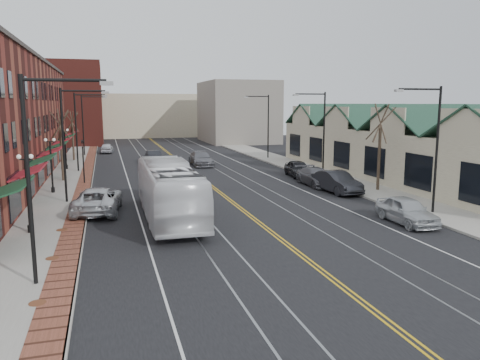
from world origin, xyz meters
TOP-DOWN VIEW (x-y plane):
  - ground at (0.00, 0.00)m, footprint 160.00×160.00m
  - sidewalk_left at (-12.00, 20.00)m, footprint 4.00×120.00m
  - sidewalk_right at (12.00, 20.00)m, footprint 4.00×120.00m
  - building_right at (18.00, 20.00)m, footprint 8.00×36.00m
  - backdrop_left at (-16.00, 70.00)m, footprint 14.00×18.00m
  - backdrop_mid at (0.00, 85.00)m, footprint 22.00×14.00m
  - backdrop_right at (15.00, 65.00)m, footprint 12.00×16.00m
  - streetlight_l_0 at (-11.05, 0.00)m, footprint 3.33×0.25m
  - streetlight_l_1 at (-11.05, 16.00)m, footprint 3.33×0.25m
  - streetlight_l_2 at (-11.05, 32.00)m, footprint 3.33×0.25m
  - streetlight_l_3 at (-11.05, 48.00)m, footprint 3.33×0.25m
  - streetlight_r_0 at (11.05, 6.00)m, footprint 3.33×0.25m
  - streetlight_r_1 at (11.05, 22.00)m, footprint 3.33×0.25m
  - streetlight_r_2 at (11.05, 38.00)m, footprint 3.33×0.25m
  - lamppost_l_1 at (-12.80, 8.00)m, footprint 0.84×0.28m
  - lamppost_l_2 at (-12.80, 20.00)m, footprint 0.84×0.28m
  - lamppost_l_3 at (-12.80, 34.00)m, footprint 0.84×0.28m
  - tree_left_near at (-12.50, 26.00)m, footprint 1.78×1.37m
  - tree_left_far at (-12.50, 42.00)m, footprint 1.66×1.28m
  - tree_right_mid at (12.50, 14.00)m, footprint 1.90×1.46m
  - manhole_near at (-11.20, -2.00)m, footprint 0.60×0.60m
  - manhole_mid at (-11.20, 3.00)m, footprint 0.60×0.60m
  - manhole_far at (-11.20, 8.00)m, footprint 0.60×0.60m
  - traffic_signal at (-10.60, 24.00)m, footprint 0.18×0.15m
  - transit_bus at (-5.00, 9.70)m, footprint 3.03×12.61m
  - parked_suv at (-9.30, 12.45)m, footprint 3.45×6.33m
  - parked_car_a at (8.40, 4.43)m, footprint 2.04×4.75m
  - parked_car_b at (9.03, 14.46)m, footprint 2.24×5.36m
  - parked_car_c at (8.85, 17.89)m, footprint 2.16×5.30m
  - parked_car_d at (9.30, 22.89)m, footprint 2.35×4.85m
  - distant_car_left at (-3.18, 38.06)m, footprint 1.62×4.58m
  - distant_car_right at (1.81, 33.63)m, footprint 2.37×5.63m
  - distant_car_far at (-8.50, 51.02)m, footprint 2.04×4.33m

SIDE VIEW (x-z plane):
  - ground at x=0.00m, z-range 0.00..0.00m
  - sidewalk_left at x=-12.00m, z-range 0.00..0.15m
  - sidewalk_right at x=12.00m, z-range 0.00..0.15m
  - manhole_near at x=-11.20m, z-range 0.15..0.17m
  - manhole_mid at x=-11.20m, z-range 0.15..0.17m
  - manhole_far at x=-11.20m, z-range 0.15..0.17m
  - distant_car_far at x=-8.50m, z-range 0.00..1.43m
  - distant_car_left at x=-3.18m, z-range 0.00..1.51m
  - parked_car_c at x=8.85m, z-range 0.00..1.54m
  - parked_car_d at x=9.30m, z-range 0.00..1.60m
  - parked_car_a at x=8.40m, z-range 0.00..1.60m
  - distant_car_right at x=1.81m, z-range 0.00..1.62m
  - parked_suv at x=-9.30m, z-range 0.00..1.68m
  - parked_car_b at x=9.03m, z-range 0.00..1.72m
  - transit_bus at x=-5.00m, z-range 0.00..3.51m
  - lamppost_l_1 at x=-12.80m, z-range 0.07..4.34m
  - lamppost_l_2 at x=-12.80m, z-range 0.07..4.34m
  - lamppost_l_3 at x=-12.80m, z-range 0.07..4.34m
  - building_right at x=18.00m, z-range 0.00..4.60m
  - traffic_signal at x=-10.60m, z-range 0.45..4.25m
  - tree_left_far at x=-12.50m, z-range 0.26..6.29m
  - tree_left_near at x=-12.50m, z-range 0.27..6.75m
  - tree_right_mid at x=12.50m, z-range 0.28..7.22m
  - backdrop_mid at x=0.00m, z-range 0.00..9.00m
  - streetlight_l_0 at x=-11.05m, z-range 1.03..9.03m
  - streetlight_l_1 at x=-11.05m, z-range 1.03..9.03m
  - streetlight_l_2 at x=-11.05m, z-range 1.03..9.03m
  - streetlight_l_3 at x=-11.05m, z-range 1.03..9.03m
  - streetlight_r_0 at x=11.05m, z-range 1.03..9.03m
  - streetlight_r_1 at x=11.05m, z-range 1.03..9.03m
  - streetlight_r_2 at x=11.05m, z-range 1.03..9.03m
  - backdrop_right at x=15.00m, z-range 0.00..11.00m
  - backdrop_left at x=-16.00m, z-range 0.00..14.00m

